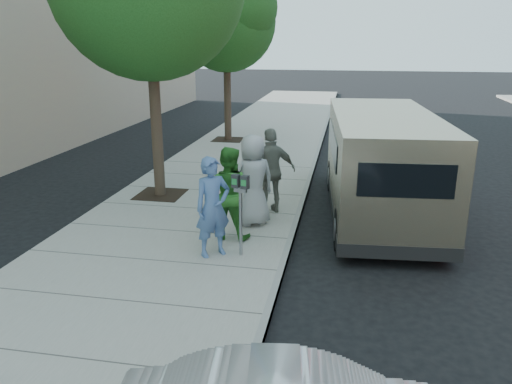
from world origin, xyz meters
TOP-DOWN VIEW (x-y plane):
  - ground at (0.00, 0.00)m, footprint 120.00×120.00m
  - sidewalk at (-1.00, 0.00)m, footprint 5.00×60.00m
  - curb_face at (1.44, 0.00)m, footprint 0.12×60.00m
  - tree_far at (-2.25, 10.00)m, footprint 3.92×3.80m
  - parking_meter at (0.61, -0.97)m, footprint 0.34×0.20m
  - van at (3.29, 2.30)m, footprint 2.70×6.78m
  - person_officer at (0.10, -1.04)m, footprint 0.83×0.80m
  - person_green_shirt at (0.18, -0.13)m, footprint 0.99×0.81m
  - person_gray_shirt at (0.52, 0.72)m, footprint 1.17×1.09m
  - person_striped_polo at (0.79, 1.59)m, footprint 1.27×0.96m

SIDE VIEW (x-z plane):
  - ground at x=0.00m, z-range 0.00..0.00m
  - sidewalk at x=-1.00m, z-range 0.00..0.15m
  - curb_face at x=1.44m, z-range -0.01..0.15m
  - person_officer at x=0.10m, z-range 0.15..2.06m
  - person_green_shirt at x=0.18m, z-range 0.15..2.06m
  - person_striped_polo at x=0.79m, z-range 0.15..2.15m
  - person_gray_shirt at x=0.52m, z-range 0.15..2.16m
  - parking_meter at x=0.61m, z-range 0.50..2.08m
  - van at x=3.29m, z-range 0.07..2.53m
  - tree_far at x=-2.25m, z-range 1.64..8.13m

